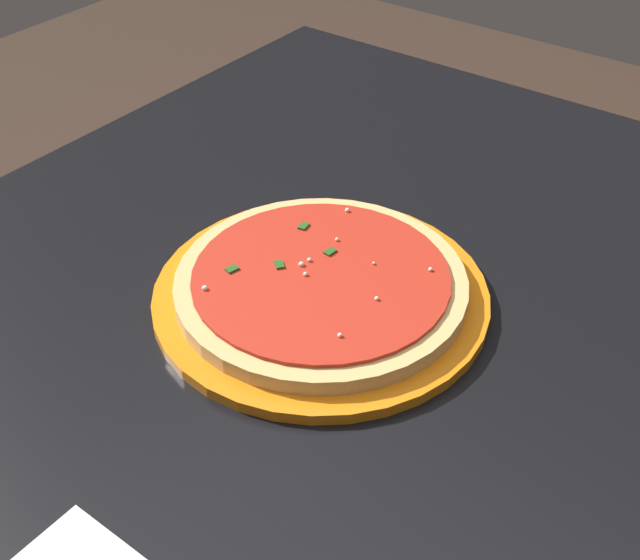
% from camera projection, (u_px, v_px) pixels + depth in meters
% --- Properties ---
extents(restaurant_table, '(1.11, 0.89, 0.75)m').
position_uv_depth(restaurant_table, '(321.00, 391.00, 0.89)').
color(restaurant_table, black).
rests_on(restaurant_table, ground_plane).
extents(serving_plate, '(0.33, 0.33, 0.01)m').
position_uv_depth(serving_plate, '(320.00, 291.00, 0.81)').
color(serving_plate, orange).
rests_on(serving_plate, restaurant_table).
extents(pizza, '(0.28, 0.28, 0.02)m').
position_uv_depth(pizza, '(320.00, 279.00, 0.80)').
color(pizza, '#DBB26B').
rests_on(pizza, serving_plate).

